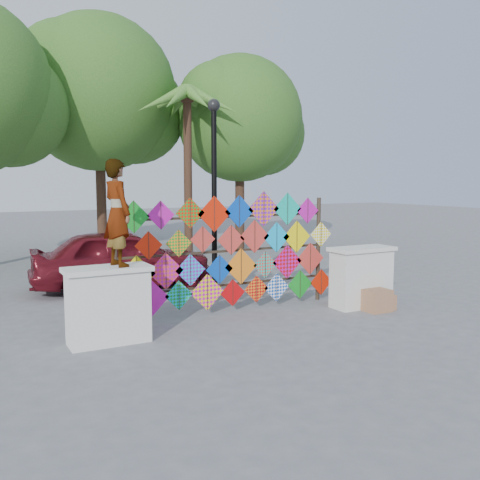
{
  "coord_description": "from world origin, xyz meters",
  "views": [
    {
      "loc": [
        -4.89,
        -8.81,
        2.69
      ],
      "look_at": [
        0.2,
        0.6,
        1.49
      ],
      "focal_mm": 40.0,
      "sensor_mm": 36.0,
      "label": 1
    }
  ],
  "objects_px": {
    "vendor_woman": "(117,213)",
    "sedan": "(122,259)",
    "kite_rack": "(233,253)",
    "lamppost": "(214,180)"
  },
  "relations": [
    {
      "from": "kite_rack",
      "to": "sedan",
      "type": "height_order",
      "value": "kite_rack"
    },
    {
      "from": "kite_rack",
      "to": "lamppost",
      "type": "xyz_separation_m",
      "value": [
        0.2,
        1.27,
        1.48
      ]
    },
    {
      "from": "vendor_woman",
      "to": "lamppost",
      "type": "height_order",
      "value": "lamppost"
    },
    {
      "from": "vendor_woman",
      "to": "lamppost",
      "type": "xyz_separation_m",
      "value": [
        2.81,
        2.2,
        0.54
      ]
    },
    {
      "from": "sedan",
      "to": "lamppost",
      "type": "distance_m",
      "value": 3.25
    },
    {
      "from": "vendor_woman",
      "to": "sedan",
      "type": "relative_size",
      "value": 0.4
    },
    {
      "from": "sedan",
      "to": "lamppost",
      "type": "bearing_deg",
      "value": -139.19
    },
    {
      "from": "kite_rack",
      "to": "lamppost",
      "type": "height_order",
      "value": "lamppost"
    },
    {
      "from": "vendor_woman",
      "to": "lamppost",
      "type": "bearing_deg",
      "value": -63.01
    },
    {
      "from": "kite_rack",
      "to": "vendor_woman",
      "type": "distance_m",
      "value": 2.92
    }
  ]
}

